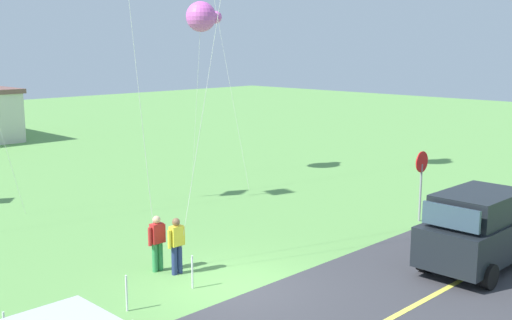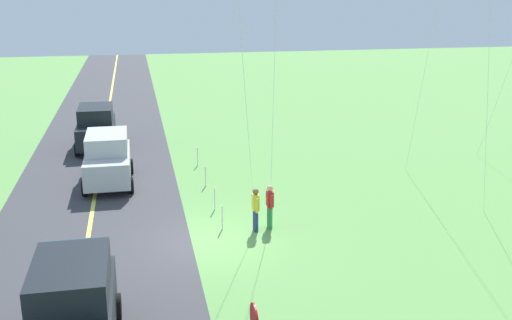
% 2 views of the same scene
% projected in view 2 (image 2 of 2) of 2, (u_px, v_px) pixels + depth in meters
% --- Properties ---
extents(ground_plane, '(120.00, 120.00, 0.10)m').
position_uv_depth(ground_plane, '(206.00, 242.00, 20.83)').
color(ground_plane, '#60994C').
extents(asphalt_road, '(120.00, 7.00, 0.00)m').
position_uv_depth(asphalt_road, '(86.00, 250.00, 20.05)').
color(asphalt_road, '#38383D').
rests_on(asphalt_road, ground).
extents(road_centre_stripe, '(120.00, 0.16, 0.00)m').
position_uv_depth(road_centre_stripe, '(86.00, 250.00, 20.05)').
color(road_centre_stripe, '#E5E04C').
rests_on(road_centre_stripe, asphalt_road).
extents(car_suv_foreground, '(4.40, 2.12, 2.24)m').
position_uv_depth(car_suv_foreground, '(72.00, 308.00, 14.20)').
color(car_suv_foreground, black).
rests_on(car_suv_foreground, ground).
extents(car_parked_west_near, '(4.40, 2.12, 2.24)m').
position_uv_depth(car_parked_west_near, '(108.00, 158.00, 26.55)').
color(car_parked_west_near, '#B7B7BC').
rests_on(car_parked_west_near, ground).
extents(car_parked_west_far, '(4.40, 2.12, 2.24)m').
position_uv_depth(car_parked_west_far, '(96.00, 127.00, 32.44)').
color(car_parked_west_far, black).
rests_on(car_parked_west_far, ground).
extents(person_adult_near, '(0.58, 0.22, 1.60)m').
position_uv_depth(person_adult_near, '(270.00, 205.00, 21.73)').
color(person_adult_near, '#338C4C').
rests_on(person_adult_near, ground).
extents(person_adult_companion, '(0.58, 0.22, 1.60)m').
position_uv_depth(person_adult_companion, '(256.00, 208.00, 21.40)').
color(person_adult_companion, navy).
rests_on(person_adult_companion, ground).
extents(fence_post_0, '(0.05, 0.05, 0.90)m').
position_uv_depth(fence_post_0, '(198.00, 157.00, 29.37)').
color(fence_post_0, silver).
rests_on(fence_post_0, ground).
extents(fence_post_1, '(0.05, 0.05, 0.90)m').
position_uv_depth(fence_post_1, '(206.00, 176.00, 26.34)').
color(fence_post_1, silver).
rests_on(fence_post_1, ground).
extents(fence_post_2, '(0.05, 0.05, 0.90)m').
position_uv_depth(fence_post_2, '(215.00, 199.00, 23.56)').
color(fence_post_2, silver).
rests_on(fence_post_2, ground).
extents(fence_post_3, '(0.05, 0.05, 0.90)m').
position_uv_depth(fence_post_3, '(222.00, 218.00, 21.66)').
color(fence_post_3, silver).
rests_on(fence_post_3, ground).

